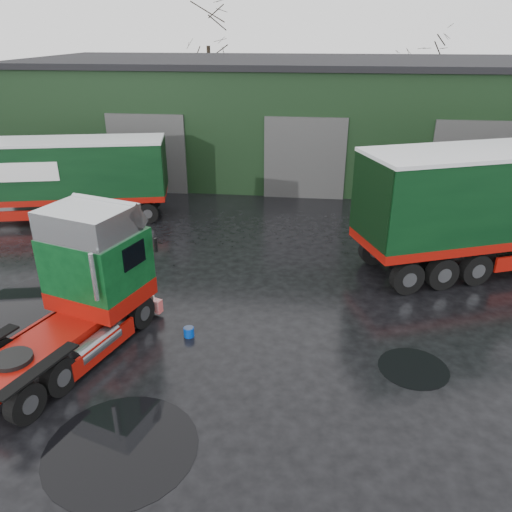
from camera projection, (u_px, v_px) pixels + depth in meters
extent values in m
plane|color=black|center=(208.00, 359.00, 12.98)|extent=(100.00, 100.00, 0.00)
cube|color=black|center=(308.00, 118.00, 29.58)|extent=(32.00, 12.00, 6.00)
cube|color=black|center=(311.00, 61.00, 28.27)|extent=(32.40, 12.40, 0.30)
cylinder|color=#07329D|center=(189.00, 332.00, 13.89)|extent=(0.32, 0.32, 0.27)
cylinder|color=black|center=(121.00, 448.00, 10.21)|extent=(3.16, 3.16, 0.01)
cylinder|color=black|center=(413.00, 368.00, 12.62)|extent=(1.77, 1.77, 0.01)
cylinder|color=black|center=(44.00, 303.00, 15.58)|extent=(3.98, 3.98, 0.01)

